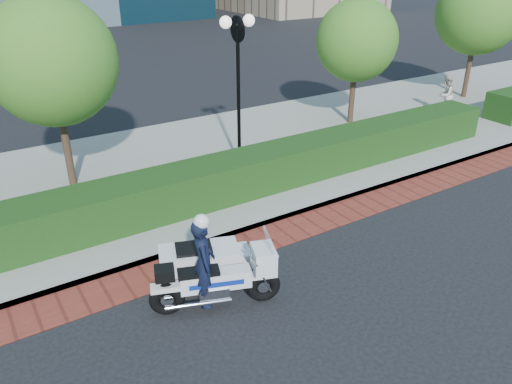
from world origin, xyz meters
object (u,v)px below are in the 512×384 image
lamppost (238,69)px  tree_c (357,41)px  pedestrian (445,95)px  tree_d (479,12)px  tree_b (52,61)px  police_motorcycle (207,267)px

lamppost → tree_c: size_ratio=0.98×
tree_c → pedestrian: (3.59, -1.24, -2.13)m
lamppost → pedestrian: bearing=0.4°
lamppost → tree_d: tree_d is taller
lamppost → tree_b: (-4.50, 1.30, 0.48)m
police_motorcycle → pedestrian: size_ratio=1.52×
tree_c → pedestrian: size_ratio=2.82×
police_motorcycle → lamppost: bearing=73.6°
tree_b → tree_d: (16.50, 0.00, 0.18)m
tree_b → tree_c: size_ratio=1.14×
tree_b → lamppost: bearing=-16.1°
tree_c → tree_d: (6.50, 0.00, 0.56)m
tree_b → police_motorcycle: bearing=-81.3°
lamppost → tree_d: (12.00, 1.30, 0.65)m
tree_b → police_motorcycle: (0.94, -6.15, -2.77)m
pedestrian → lamppost: bearing=-13.3°
lamppost → tree_c: 5.65m
tree_c → tree_d: bearing=0.0°
pedestrian → tree_b: bearing=-18.9°
tree_c → police_motorcycle: bearing=-145.8°
tree_b → pedestrian: bearing=-5.2°
tree_d → lamppost: bearing=-173.8°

